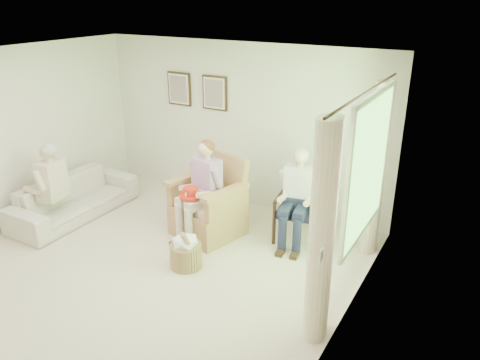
% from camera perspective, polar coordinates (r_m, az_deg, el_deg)
% --- Properties ---
extents(floor, '(5.50, 5.50, 0.00)m').
position_cam_1_polar(floor, '(6.03, -13.32, -11.77)').
color(floor, beige).
rests_on(floor, ground).
extents(back_wall, '(5.00, 0.04, 2.60)m').
position_cam_1_polar(back_wall, '(7.52, 0.02, 6.68)').
color(back_wall, silver).
rests_on(back_wall, ground).
extents(right_wall, '(0.04, 5.50, 2.60)m').
position_cam_1_polar(right_wall, '(4.21, 11.18, -6.70)').
color(right_wall, silver).
rests_on(right_wall, ground).
extents(ceiling, '(5.00, 5.50, 0.02)m').
position_cam_1_polar(ceiling, '(5.09, -15.93, 13.39)').
color(ceiling, white).
rests_on(ceiling, back_wall).
extents(window, '(0.13, 2.50, 1.63)m').
position_cam_1_polar(window, '(5.17, 15.43, 1.90)').
color(window, '#2D6B23').
rests_on(window, right_wall).
extents(curtain_left, '(0.34, 0.34, 2.30)m').
position_cam_1_polar(curtain_left, '(4.52, 9.92, -6.70)').
color(curtain_left, beige).
rests_on(curtain_left, ground).
extents(curtain_right, '(0.34, 0.34, 2.30)m').
position_cam_1_polar(curtain_right, '(6.25, 16.22, 1.05)').
color(curtain_right, beige).
rests_on(curtain_right, ground).
extents(framed_print_left, '(0.45, 0.05, 0.55)m').
position_cam_1_polar(framed_print_left, '(8.00, -7.44, 10.97)').
color(framed_print_left, '#382114').
rests_on(framed_print_left, back_wall).
extents(framed_print_right, '(0.45, 0.05, 0.55)m').
position_cam_1_polar(framed_print_right, '(7.60, -3.13, 10.54)').
color(framed_print_right, '#382114').
rests_on(framed_print_right, back_wall).
extents(wicker_armchair, '(0.89, 0.88, 1.14)m').
position_cam_1_polar(wicker_armchair, '(6.77, -3.75, -3.69)').
color(wicker_armchair, tan).
rests_on(wicker_armchair, ground).
extents(wood_armchair, '(0.59, 0.55, 0.91)m').
position_cam_1_polar(wood_armchair, '(6.64, 7.35, -3.06)').
color(wood_armchair, black).
rests_on(wood_armchair, ground).
extents(sofa, '(2.05, 0.80, 0.60)m').
position_cam_1_polar(sofa, '(7.74, -19.55, -2.07)').
color(sofa, beige).
rests_on(sofa, ground).
extents(person_wicker, '(0.40, 0.62, 1.40)m').
position_cam_1_polar(person_wicker, '(6.46, -4.58, -0.46)').
color(person_wicker, beige).
rests_on(person_wicker, ground).
extents(person_dark, '(0.40, 0.63, 1.33)m').
position_cam_1_polar(person_dark, '(6.40, 6.94, -1.32)').
color(person_dark, '#1A1E3B').
rests_on(person_dark, ground).
extents(person_sofa, '(0.42, 0.62, 1.26)m').
position_cam_1_polar(person_sofa, '(7.34, -22.40, -0.25)').
color(person_sofa, beige).
rests_on(person_sofa, ground).
extents(red_hat, '(0.32, 0.32, 0.14)m').
position_cam_1_polar(red_hat, '(6.38, -6.00, -1.63)').
color(red_hat, red).
rests_on(red_hat, person_wicker).
extents(hatbox, '(0.54, 0.54, 0.60)m').
position_cam_1_polar(hatbox, '(6.05, -6.62, -8.54)').
color(hatbox, tan).
rests_on(hatbox, ground).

